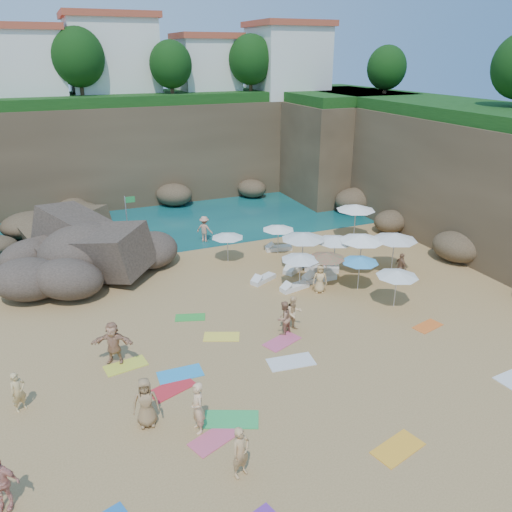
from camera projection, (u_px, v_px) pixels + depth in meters
name	position (u px, v px, depth m)	size (l,w,h in m)	color
ground	(242.00, 323.00, 23.81)	(120.00, 120.00, 0.00)	tan
seawater	(131.00, 182.00, 49.35)	(120.00, 120.00, 0.00)	#0C4751
cliff_back	(159.00, 149.00, 44.30)	(44.00, 8.00, 8.00)	brown
cliff_right	(445.00, 171.00, 35.98)	(8.00, 30.00, 8.00)	brown
cliff_corner	(334.00, 146.00, 45.47)	(10.00, 12.00, 8.00)	brown
rock_promontory	(2.00, 245.00, 33.45)	(12.00, 7.00, 2.00)	brown
clifftop_buildings	(162.00, 61.00, 42.57)	(28.48, 9.48, 7.00)	white
clifftop_trees	(205.00, 62.00, 37.88)	(35.60, 23.82, 4.40)	#11380F
rock_outcrop	(96.00, 273.00, 29.18)	(8.14, 6.10, 3.26)	brown
flag_pole	(128.00, 214.00, 32.50)	(0.67, 0.07, 3.42)	silver
parasol_0	(227.00, 235.00, 30.15)	(1.97, 1.97, 1.86)	silver
parasol_1	(303.00, 236.00, 28.58)	(2.55, 2.55, 2.41)	silver
parasol_2	(278.00, 227.00, 31.35)	(2.03, 2.03, 1.92)	silver
parasol_3	(356.00, 207.00, 33.58)	(2.63, 2.63, 2.49)	silver
parasol_4	(335.00, 239.00, 28.73)	(2.32, 2.32, 2.20)	silver
parasol_5	(300.00, 257.00, 26.67)	(2.10, 2.10, 1.99)	silver
parasol_6	(327.00, 256.00, 26.93)	(2.07, 2.07, 1.95)	silver
parasol_7	(395.00, 237.00, 28.40)	(2.58, 2.58, 2.44)	silver
parasol_9	(362.00, 238.00, 28.24)	(2.59, 2.59, 2.45)	silver
parasol_10	(360.00, 260.00, 26.53)	(2.02, 2.02, 1.91)	silver
parasol_11	(397.00, 273.00, 24.68)	(2.11, 2.11, 1.99)	silver
lounger_0	(263.00, 279.00, 28.08)	(1.64, 0.55, 0.26)	silver
lounger_1	(279.00, 248.00, 32.48)	(1.71, 0.57, 0.27)	silver
lounger_2	(295.00, 268.00, 29.48)	(1.82, 0.61, 0.28)	silver
lounger_3	(319.00, 278.00, 28.21)	(1.94, 0.65, 0.30)	white
lounger_4	(322.00, 268.00, 29.46)	(2.01, 0.67, 0.31)	white
lounger_5	(294.00, 287.00, 27.13)	(1.66, 0.55, 0.26)	white
towel_1	(215.00, 438.00, 16.69)	(1.72, 0.86, 0.03)	#D5526C
towel_2	(398.00, 448.00, 16.26)	(1.78, 0.89, 0.03)	#FCA627
towel_3	(231.00, 419.00, 17.54)	(1.91, 0.95, 0.03)	green
towel_4	(126.00, 366.00, 20.55)	(1.69, 0.84, 0.03)	yellow
towel_5	(291.00, 362.00, 20.79)	(1.94, 0.97, 0.03)	silver
towel_7	(172.00, 388.00, 19.17)	(1.75, 0.87, 0.03)	red
towel_8	(180.00, 374.00, 20.01)	(1.78, 0.89, 0.03)	#2895D7
towel_9	(282.00, 341.00, 22.26)	(1.71, 0.86, 0.03)	#D15173
towel_10	(428.00, 326.00, 23.50)	(1.45, 0.73, 0.03)	orange
towel_11	(190.00, 317.00, 24.27)	(1.45, 0.72, 0.03)	green
towel_12	(222.00, 337.00, 22.63)	(1.61, 0.80, 0.03)	yellow
person_stand_0	(18.00, 392.00, 17.76)	(0.57, 0.37, 1.56)	tan
person_stand_1	(284.00, 318.00, 22.61)	(0.79, 0.61, 1.62)	#A87454
person_stand_2	(205.00, 229.00, 33.67)	(1.16, 0.48, 1.79)	tan
person_stand_3	(401.00, 267.00, 28.06)	(0.93, 0.39, 1.58)	#906548
person_stand_4	(320.00, 279.00, 26.56)	(0.77, 0.42, 1.57)	tan
person_stand_5	(85.00, 248.00, 30.86)	(1.42, 0.41, 1.53)	tan
person_stand_6	(198.00, 408.00, 16.70)	(0.70, 0.46, 1.91)	#F4C08A
person_lie_1	(5.00, 502.00, 14.09)	(1.04, 1.78, 0.43)	#E39481
person_lie_2	(147.00, 419.00, 17.22)	(0.91, 1.85, 0.49)	#98754C
person_lie_3	(115.00, 357.00, 20.70)	(1.72, 1.86, 0.49)	tan
person_lie_4	(241.00, 470.00, 15.18)	(0.63, 1.74, 0.42)	tan
person_lie_5	(293.00, 324.00, 23.09)	(0.82, 1.69, 0.64)	#F0C488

